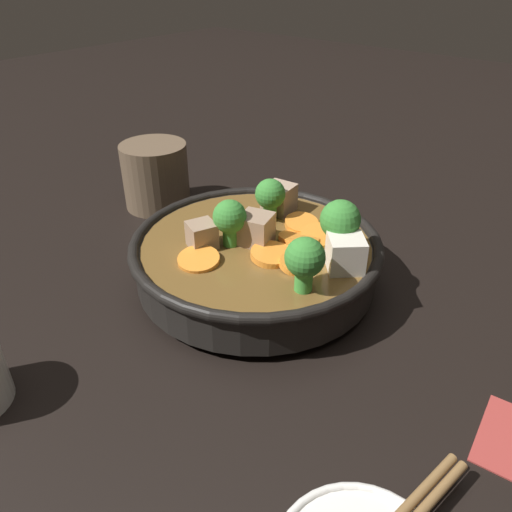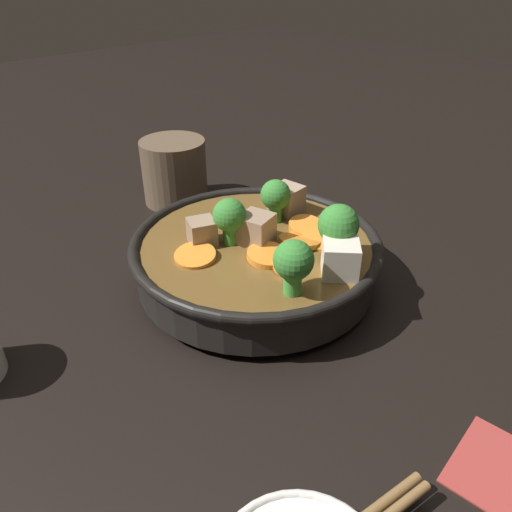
{
  "view_description": "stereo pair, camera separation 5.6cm",
  "coord_description": "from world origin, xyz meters",
  "views": [
    {
      "loc": [
        -0.3,
        0.36,
        0.33
      ],
      "look_at": [
        0.0,
        0.0,
        0.04
      ],
      "focal_mm": 35.0,
      "sensor_mm": 36.0,
      "label": 1
    },
    {
      "loc": [
        -0.34,
        0.32,
        0.33
      ],
      "look_at": [
        0.0,
        0.0,
        0.04
      ],
      "focal_mm": 35.0,
      "sensor_mm": 36.0,
      "label": 2
    }
  ],
  "objects": [
    {
      "name": "ground_plane",
      "position": [
        0.0,
        0.0,
        0.0
      ],
      "size": [
        3.0,
        3.0,
        0.0
      ],
      "primitive_type": "plane",
      "color": "black"
    },
    {
      "name": "dark_mug",
      "position": [
        0.24,
        -0.06,
        0.05
      ],
      "size": [
        0.12,
        0.09,
        0.09
      ],
      "color": "brown",
      "rests_on": "ground_plane"
    },
    {
      "name": "stirfry_bowl",
      "position": [
        -0.0,
        -0.0,
        0.04
      ],
      "size": [
        0.28,
        0.28,
        0.11
      ],
      "color": "black",
      "rests_on": "ground_plane"
    }
  ]
}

